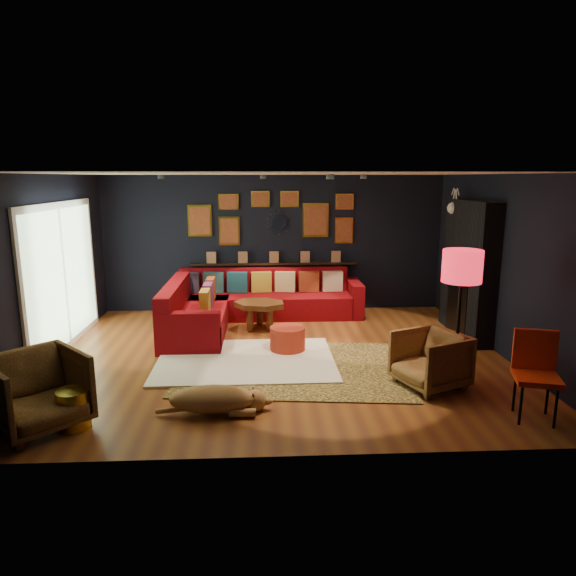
{
  "coord_description": "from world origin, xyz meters",
  "views": [
    {
      "loc": [
        -0.24,
        -7.1,
        2.55
      ],
      "look_at": [
        0.15,
        0.3,
        0.95
      ],
      "focal_mm": 32.0,
      "sensor_mm": 36.0,
      "label": 1
    }
  ],
  "objects_px": {
    "armchair_left": "(38,388)",
    "orange_chair": "(536,367)",
    "coffee_table": "(260,307)",
    "sectional": "(241,305)",
    "floor_lamp": "(462,272)",
    "gold_stool": "(74,409)",
    "armchair_right": "(430,357)",
    "dog": "(212,394)",
    "pouf": "(288,338)"
  },
  "relations": [
    {
      "from": "armchair_left",
      "to": "orange_chair",
      "type": "relative_size",
      "value": 0.92
    },
    {
      "from": "coffee_table",
      "to": "armchair_left",
      "type": "distance_m",
      "value": 4.11
    },
    {
      "from": "sectional",
      "to": "armchair_left",
      "type": "distance_m",
      "value": 4.32
    },
    {
      "from": "armchair_left",
      "to": "floor_lamp",
      "type": "relative_size",
      "value": 0.51
    },
    {
      "from": "gold_stool",
      "to": "armchair_right",
      "type": "bearing_deg",
      "value": 12.13
    },
    {
      "from": "sectional",
      "to": "dog",
      "type": "distance_m",
      "value": 3.61
    },
    {
      "from": "dog",
      "to": "floor_lamp",
      "type": "bearing_deg",
      "value": 11.67
    },
    {
      "from": "dog",
      "to": "gold_stool",
      "type": "bearing_deg",
      "value": -169.09
    },
    {
      "from": "orange_chair",
      "to": "floor_lamp",
      "type": "xyz_separation_m",
      "value": [
        -0.54,
        0.85,
        0.89
      ]
    },
    {
      "from": "coffee_table",
      "to": "pouf",
      "type": "distance_m",
      "value": 1.26
    },
    {
      "from": "gold_stool",
      "to": "floor_lamp",
      "type": "xyz_separation_m",
      "value": [
        4.35,
        0.87,
        1.24
      ]
    },
    {
      "from": "coffee_table",
      "to": "gold_stool",
      "type": "bearing_deg",
      "value": -119.16
    },
    {
      "from": "armchair_left",
      "to": "armchair_right",
      "type": "xyz_separation_m",
      "value": [
        4.38,
        0.85,
        -0.06
      ]
    },
    {
      "from": "sectional",
      "to": "floor_lamp",
      "type": "height_order",
      "value": "floor_lamp"
    },
    {
      "from": "floor_lamp",
      "to": "dog",
      "type": "bearing_deg",
      "value": -168.49
    },
    {
      "from": "floor_lamp",
      "to": "gold_stool",
      "type": "bearing_deg",
      "value": -168.74
    },
    {
      "from": "gold_stool",
      "to": "pouf",
      "type": "bearing_deg",
      "value": 44.14
    },
    {
      "from": "floor_lamp",
      "to": "dog",
      "type": "height_order",
      "value": "floor_lamp"
    },
    {
      "from": "armchair_left",
      "to": "gold_stool",
      "type": "xyz_separation_m",
      "value": [
        0.35,
        -0.02,
        -0.23
      ]
    },
    {
      "from": "armchair_right",
      "to": "gold_stool",
      "type": "distance_m",
      "value": 4.12
    },
    {
      "from": "pouf",
      "to": "gold_stool",
      "type": "bearing_deg",
      "value": -135.86
    },
    {
      "from": "armchair_right",
      "to": "orange_chair",
      "type": "distance_m",
      "value": 1.22
    },
    {
      "from": "sectional",
      "to": "coffee_table",
      "type": "bearing_deg",
      "value": -52.57
    },
    {
      "from": "gold_stool",
      "to": "sectional",
      "type": "bearing_deg",
      "value": 67.74
    },
    {
      "from": "coffee_table",
      "to": "gold_stool",
      "type": "distance_m",
      "value": 3.94
    },
    {
      "from": "armchair_right",
      "to": "orange_chair",
      "type": "relative_size",
      "value": 0.8
    },
    {
      "from": "armchair_right",
      "to": "coffee_table",
      "type": "bearing_deg",
      "value": -164.0
    },
    {
      "from": "pouf",
      "to": "dog",
      "type": "relative_size",
      "value": 0.41
    },
    {
      "from": "pouf",
      "to": "floor_lamp",
      "type": "relative_size",
      "value": 0.31
    },
    {
      "from": "coffee_table",
      "to": "gold_stool",
      "type": "height_order",
      "value": "coffee_table"
    },
    {
      "from": "armchair_left",
      "to": "orange_chair",
      "type": "distance_m",
      "value": 5.24
    },
    {
      "from": "pouf",
      "to": "sectional",
      "type": "bearing_deg",
      "value": 114.97
    },
    {
      "from": "dog",
      "to": "armchair_left",
      "type": "bearing_deg",
      "value": -171.71
    },
    {
      "from": "armchair_left",
      "to": "dog",
      "type": "xyz_separation_m",
      "value": [
        1.75,
        0.25,
        -0.22
      ]
    },
    {
      "from": "sectional",
      "to": "floor_lamp",
      "type": "distance_m",
      "value": 4.24
    },
    {
      "from": "floor_lamp",
      "to": "armchair_right",
      "type": "bearing_deg",
      "value": 180.0
    },
    {
      "from": "coffee_table",
      "to": "orange_chair",
      "type": "relative_size",
      "value": 1.09
    },
    {
      "from": "pouf",
      "to": "armchair_right",
      "type": "xyz_separation_m",
      "value": [
        1.69,
        -1.4,
        0.18
      ]
    },
    {
      "from": "coffee_table",
      "to": "orange_chair",
      "type": "bearing_deg",
      "value": -49.12
    },
    {
      "from": "dog",
      "to": "orange_chair",
      "type": "bearing_deg",
      "value": -4.01
    },
    {
      "from": "armchair_left",
      "to": "floor_lamp",
      "type": "distance_m",
      "value": 4.88
    },
    {
      "from": "coffee_table",
      "to": "armchair_left",
      "type": "height_order",
      "value": "armchair_left"
    },
    {
      "from": "sectional",
      "to": "coffee_table",
      "type": "distance_m",
      "value": 0.55
    },
    {
      "from": "orange_chair",
      "to": "dog",
      "type": "distance_m",
      "value": 3.51
    },
    {
      "from": "orange_chair",
      "to": "dog",
      "type": "relative_size",
      "value": 0.74
    },
    {
      "from": "floor_lamp",
      "to": "orange_chair",
      "type": "bearing_deg",
      "value": -57.75
    },
    {
      "from": "gold_stool",
      "to": "orange_chair",
      "type": "relative_size",
      "value": 0.43
    },
    {
      "from": "gold_stool",
      "to": "floor_lamp",
      "type": "distance_m",
      "value": 4.6
    },
    {
      "from": "coffee_table",
      "to": "dog",
      "type": "bearing_deg",
      "value": -99.28
    },
    {
      "from": "armchair_left",
      "to": "coffee_table",
      "type": "bearing_deg",
      "value": 12.76
    }
  ]
}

